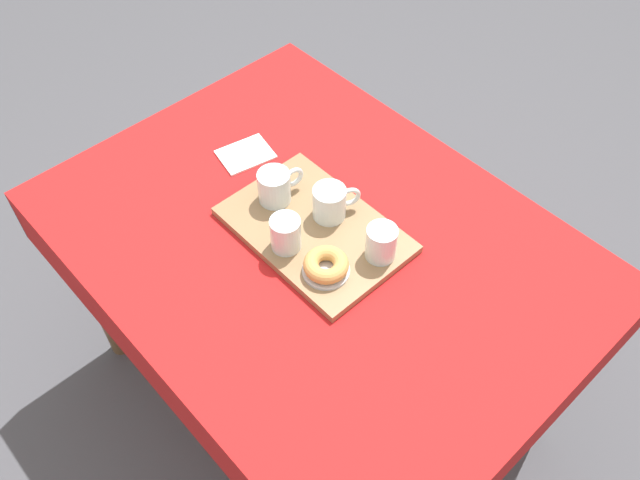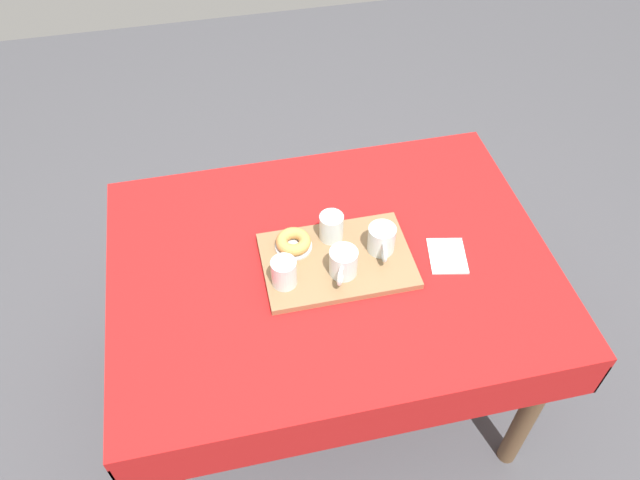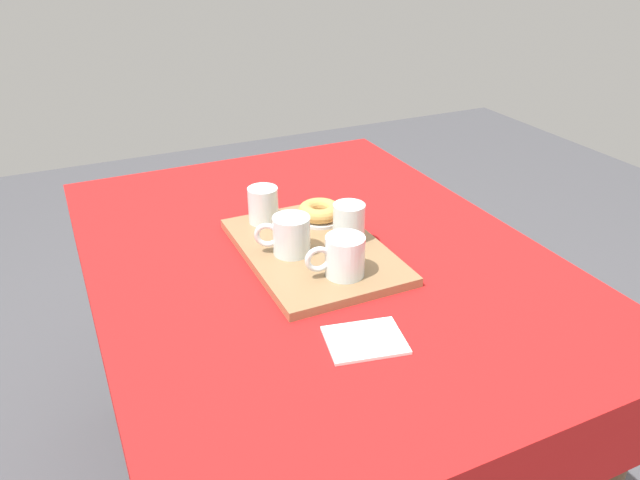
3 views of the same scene
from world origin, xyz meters
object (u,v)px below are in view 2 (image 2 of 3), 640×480
(water_glass_near, at_px, (331,228))
(water_glass_far, at_px, (284,274))
(paper_napkin, at_px, (447,256))
(dining_table, at_px, (331,281))
(sugar_donut_left, at_px, (293,241))
(donut_plate_left, at_px, (294,246))
(tea_mug_right, at_px, (382,240))
(tea_mug_left, at_px, (343,263))
(serving_tray, at_px, (337,261))

(water_glass_near, height_order, water_glass_far, same)
(water_glass_near, bearing_deg, water_glass_far, -139.84)
(water_glass_far, distance_m, paper_napkin, 0.50)
(dining_table, distance_m, sugar_donut_left, 0.18)
(water_glass_far, relative_size, donut_plate_left, 0.79)
(tea_mug_right, xyz_separation_m, donut_plate_left, (-0.25, 0.07, -0.04))
(tea_mug_left, relative_size, paper_napkin, 0.85)
(tea_mug_right, bearing_deg, water_glass_near, 148.24)
(dining_table, height_order, donut_plate_left, donut_plate_left)
(water_glass_far, distance_m, donut_plate_left, 0.14)
(water_glass_near, distance_m, donut_plate_left, 0.13)
(sugar_donut_left, height_order, paper_napkin, sugar_donut_left)
(water_glass_far, relative_size, paper_napkin, 0.63)
(water_glass_near, relative_size, sugar_donut_left, 0.83)
(serving_tray, distance_m, water_glass_far, 0.18)
(tea_mug_left, height_order, paper_napkin, tea_mug_left)
(tea_mug_left, relative_size, water_glass_near, 1.35)
(sugar_donut_left, bearing_deg, tea_mug_right, -14.52)
(dining_table, distance_m, paper_napkin, 0.36)
(serving_tray, bearing_deg, water_glass_near, 88.25)
(tea_mug_right, distance_m, water_glass_near, 0.16)
(tea_mug_right, height_order, sugar_donut_left, tea_mug_right)
(donut_plate_left, bearing_deg, tea_mug_right, -14.52)
(donut_plate_left, bearing_deg, water_glass_near, 8.07)
(tea_mug_left, bearing_deg, sugar_donut_left, 133.72)
(dining_table, bearing_deg, serving_tray, -33.89)
(donut_plate_left, distance_m, paper_napkin, 0.47)
(tea_mug_right, bearing_deg, serving_tray, -177.57)
(serving_tray, xyz_separation_m, tea_mug_left, (0.00, -0.06, 0.05))
(water_glass_far, height_order, paper_napkin, water_glass_far)
(tea_mug_left, relative_size, sugar_donut_left, 1.12)
(water_glass_far, bearing_deg, tea_mug_right, 11.36)
(tea_mug_left, relative_size, water_glass_far, 1.35)
(serving_tray, distance_m, tea_mug_right, 0.15)
(dining_table, relative_size, tea_mug_right, 10.60)
(donut_plate_left, bearing_deg, tea_mug_left, -46.28)
(serving_tray, relative_size, water_glass_far, 5.03)
(tea_mug_left, distance_m, sugar_donut_left, 0.18)
(tea_mug_right, bearing_deg, sugar_donut_left, 165.48)
(serving_tray, bearing_deg, tea_mug_left, -85.86)
(tea_mug_left, bearing_deg, dining_table, 106.19)
(water_glass_near, distance_m, water_glass_far, 0.22)
(tea_mug_left, xyz_separation_m, paper_napkin, (0.33, 0.01, -0.06))
(serving_tray, height_order, water_glass_near, water_glass_near)
(dining_table, xyz_separation_m, donut_plate_left, (-0.10, 0.06, 0.12))
(sugar_donut_left, relative_size, paper_napkin, 0.76)
(donut_plate_left, bearing_deg, paper_napkin, -14.85)
(paper_napkin, bearing_deg, tea_mug_left, -178.56)
(tea_mug_left, distance_m, tea_mug_right, 0.15)
(serving_tray, bearing_deg, water_glass_far, -161.75)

